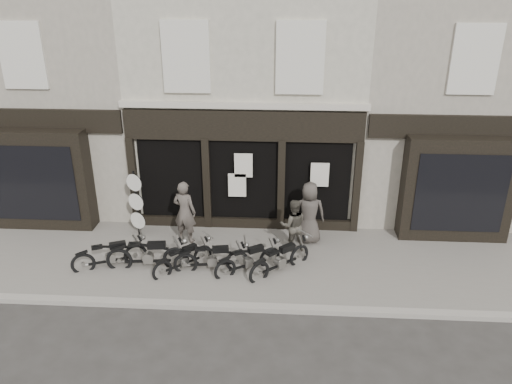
# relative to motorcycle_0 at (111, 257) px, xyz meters

# --- Properties ---
(ground_plane) EXTENTS (90.00, 90.00, 0.00)m
(ground_plane) POSITION_rel_motorcycle_0_xyz_m (3.48, -0.34, -0.39)
(ground_plane) COLOR #2D2B28
(ground_plane) RESTS_ON ground
(pavement) EXTENTS (30.00, 4.20, 0.12)m
(pavement) POSITION_rel_motorcycle_0_xyz_m (3.48, 0.56, -0.33)
(pavement) COLOR slate
(pavement) RESTS_ON ground_plane
(kerb) EXTENTS (30.00, 0.25, 0.13)m
(kerb) POSITION_rel_motorcycle_0_xyz_m (3.48, -1.59, -0.32)
(kerb) COLOR gray
(kerb) RESTS_ON ground_plane
(central_building) EXTENTS (7.30, 6.22, 8.34)m
(central_building) POSITION_rel_motorcycle_0_xyz_m (3.48, 5.61, 3.69)
(central_building) COLOR beige
(central_building) RESTS_ON ground
(neighbour_left) EXTENTS (5.60, 6.73, 8.34)m
(neighbour_left) POSITION_rel_motorcycle_0_xyz_m (-2.87, 5.55, 3.65)
(neighbour_left) COLOR #9E9586
(neighbour_left) RESTS_ON ground
(neighbour_right) EXTENTS (5.60, 6.73, 8.34)m
(neighbour_right) POSITION_rel_motorcycle_0_xyz_m (9.83, 5.55, 3.65)
(neighbour_right) COLOR #9E9586
(neighbour_right) RESTS_ON ground
(motorcycle_0) EXTENTS (1.92, 1.09, 0.98)m
(motorcycle_0) POSITION_rel_motorcycle_0_xyz_m (0.00, 0.00, 0.00)
(motorcycle_0) COLOR black
(motorcycle_0) RESTS_ON ground
(motorcycle_1) EXTENTS (2.25, 0.61, 1.08)m
(motorcycle_1) POSITION_rel_motorcycle_0_xyz_m (1.06, -0.00, 0.04)
(motorcycle_1) COLOR black
(motorcycle_1) RESTS_ON ground
(motorcycle_2) EXTENTS (1.52, 1.44, 0.90)m
(motorcycle_2) POSITION_rel_motorcycle_0_xyz_m (2.03, -0.01, -0.03)
(motorcycle_2) COLOR black
(motorcycle_2) RESTS_ON ground
(motorcycle_3) EXTENTS (2.05, 0.62, 0.99)m
(motorcycle_3) POSITION_rel_motorcycle_0_xyz_m (2.82, -0.01, 0.00)
(motorcycle_3) COLOR black
(motorcycle_3) RESTS_ON ground
(motorcycle_4) EXTENTS (1.79, 1.26, 0.95)m
(motorcycle_4) POSITION_rel_motorcycle_0_xyz_m (3.81, 0.02, -0.01)
(motorcycle_4) COLOR black
(motorcycle_4) RESTS_ON ground
(motorcycle_5) EXTENTS (1.70, 1.56, 1.00)m
(motorcycle_5) POSITION_rel_motorcycle_0_xyz_m (4.67, 0.04, 0.01)
(motorcycle_5) COLOR black
(motorcycle_5) RESTS_ON ground
(man_left) EXTENTS (0.80, 0.63, 1.93)m
(man_left) POSITION_rel_motorcycle_0_xyz_m (1.80, 1.54, 0.69)
(man_left) COLOR #4E4640
(man_left) RESTS_ON pavement
(man_centre) EXTENTS (0.84, 0.69, 1.57)m
(man_centre) POSITION_rel_motorcycle_0_xyz_m (5.00, 1.24, 0.51)
(man_centre) COLOR #423E36
(man_centre) RESTS_ON pavement
(man_right) EXTENTS (0.97, 0.67, 1.90)m
(man_right) POSITION_rel_motorcycle_0_xyz_m (5.47, 1.72, 0.68)
(man_right) COLOR #403A35
(man_right) RESTS_ON pavement
(advert_sign_post) EXTENTS (0.52, 0.35, 2.21)m
(advert_sign_post) POSITION_rel_motorcycle_0_xyz_m (0.27, 1.83, 0.69)
(advert_sign_post) COLOR black
(advert_sign_post) RESTS_ON ground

